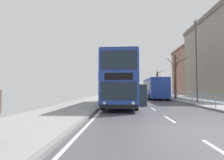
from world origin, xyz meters
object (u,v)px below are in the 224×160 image
double_decker_bus_main (121,82)px  background_bus_far_lane (155,88)px  bare_tree_far_00 (158,83)px  bare_tree_far_01 (175,75)px  background_building_01 (195,71)px  street_lamp_far_side (196,55)px

double_decker_bus_main → background_bus_far_lane: size_ratio=1.09×
bare_tree_far_00 → bare_tree_far_01: bearing=-92.3°
double_decker_bus_main → background_building_01: size_ratio=0.69×
bare_tree_far_00 → background_building_01: bearing=23.4°
background_bus_far_lane → bare_tree_far_00: 15.84m
double_decker_bus_main → background_bus_far_lane: bearing=66.2°
background_bus_far_lane → bare_tree_far_00: size_ratio=1.66×
street_lamp_far_side → bare_tree_far_01: (-0.09, 7.35, -1.59)m
double_decker_bus_main → background_bus_far_lane: double_decker_bus_main is taller
street_lamp_far_side → bare_tree_far_01: street_lamp_far_side is taller
bare_tree_far_00 → background_building_01: 12.33m
street_lamp_far_side → background_building_01: (11.49, 28.90, 1.19)m
street_lamp_far_side → background_building_01: bearing=68.3°
background_bus_far_lane → bare_tree_far_01: (2.79, -1.44, 1.92)m
bare_tree_far_01 → background_bus_far_lane: bearing=152.7°
background_bus_far_lane → background_building_01: size_ratio=0.63×
bare_tree_far_00 → street_lamp_far_side: bearing=-91.4°
background_bus_far_lane → street_lamp_far_side: (2.88, -8.79, 3.51)m
double_decker_bus_main → bare_tree_far_00: (8.79, 27.45, 0.85)m
bare_tree_far_01 → background_building_01: size_ratio=0.43×
background_bus_far_lane → street_lamp_far_side: 9.90m
street_lamp_far_side → bare_tree_far_01: size_ratio=1.35×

